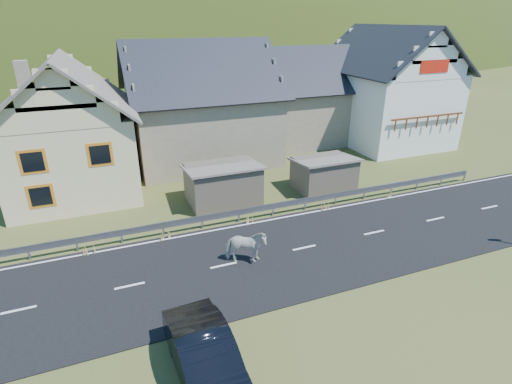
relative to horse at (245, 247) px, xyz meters
name	(u,v)px	position (x,y,z in m)	size (l,w,h in m)	color
ground	(304,248)	(3.00, 0.11, -0.82)	(160.00, 160.00, 0.00)	#39461D
road	(304,248)	(3.00, 0.11, -0.80)	(60.00, 7.00, 0.04)	black
lane_markings	(304,248)	(3.00, 0.11, -0.78)	(60.00, 6.60, 0.01)	silver
guardrail	(273,207)	(3.00, 3.79, -0.26)	(28.10, 0.09, 0.75)	#93969B
shed_left	(223,184)	(1.00, 6.61, 0.28)	(4.30, 3.30, 2.40)	#65584A
shed_right	(324,174)	(7.50, 6.11, 0.18)	(3.80, 2.90, 2.20)	#65584A
house_cream	(67,121)	(-7.00, 12.10, 3.53)	(7.80, 9.80, 8.30)	beige
house_stone_a	(200,97)	(2.00, 15.11, 3.81)	(10.80, 9.80, 8.90)	gray
house_stone_b	(307,90)	(12.00, 17.11, 3.41)	(9.80, 8.80, 8.10)	gray
house_white	(387,82)	(18.00, 14.10, 4.24)	(8.80, 10.80, 9.70)	white
mountain	(127,89)	(8.00, 180.11, -20.82)	(440.00, 280.00, 260.00)	#2B3F13
horse	(245,247)	(0.00, 0.00, 0.00)	(1.85, 0.84, 1.57)	beige
car	(207,361)	(-3.23, -5.52, -0.03)	(1.67, 4.78, 1.58)	black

